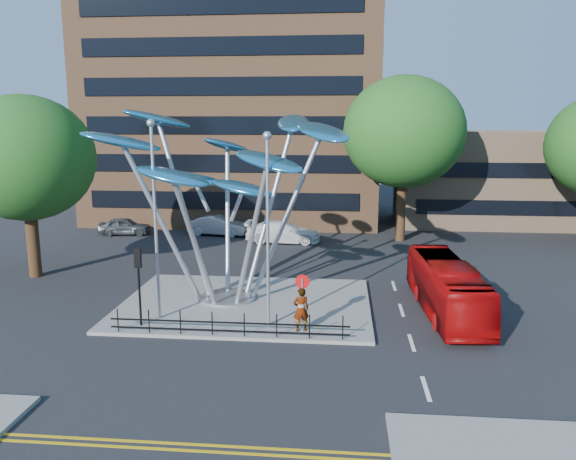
# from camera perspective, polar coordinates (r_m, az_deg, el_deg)

# --- Properties ---
(ground) EXTENTS (120.00, 120.00, 0.00)m
(ground) POSITION_cam_1_polar(r_m,az_deg,el_deg) (22.04, -4.35, -12.70)
(ground) COLOR black
(ground) RESTS_ON ground
(traffic_island) EXTENTS (12.00, 9.00, 0.15)m
(traffic_island) POSITION_cam_1_polar(r_m,az_deg,el_deg) (27.70, -4.30, -7.49)
(traffic_island) COLOR slate
(traffic_island) RESTS_ON ground
(double_yellow_near) EXTENTS (40.00, 0.12, 0.01)m
(double_yellow_near) POSITION_cam_1_polar(r_m,az_deg,el_deg) (16.83, -8.03, -20.84)
(double_yellow_near) COLOR gold
(double_yellow_near) RESTS_ON ground
(double_yellow_far) EXTENTS (40.00, 0.12, 0.01)m
(double_yellow_far) POSITION_cam_1_polar(r_m,az_deg,el_deg) (16.59, -8.29, -21.38)
(double_yellow_far) COLOR gold
(double_yellow_far) RESTS_ON ground
(brick_tower) EXTENTS (25.00, 15.00, 30.00)m
(brick_tower) POSITION_cam_1_polar(r_m,az_deg,el_deg) (53.09, -5.19, 17.65)
(brick_tower) COLOR brown
(brick_tower) RESTS_ON ground
(low_building_near) EXTENTS (15.00, 8.00, 8.00)m
(low_building_near) POSITION_cam_1_polar(r_m,az_deg,el_deg) (51.63, 19.46, 5.02)
(low_building_near) COLOR tan
(low_building_near) RESTS_ON ground
(tree_right) EXTENTS (8.80, 8.80, 12.11)m
(tree_right) POSITION_cam_1_polar(r_m,az_deg,el_deg) (42.11, 11.70, 9.71)
(tree_right) COLOR black
(tree_right) RESTS_ON ground
(tree_left) EXTENTS (7.60, 7.60, 10.32)m
(tree_left) POSITION_cam_1_polar(r_m,az_deg,el_deg) (34.69, -25.10, 6.60)
(tree_left) COLOR black
(tree_left) RESTS_ON ground
(leaf_sculpture) EXTENTS (12.72, 9.54, 9.51)m
(leaf_sculpture) POSITION_cam_1_polar(r_m,az_deg,el_deg) (27.21, -6.50, 6.78)
(leaf_sculpture) COLOR #9EA0A5
(leaf_sculpture) RESTS_ON traffic_island
(street_lamp_left) EXTENTS (0.36, 0.36, 8.80)m
(street_lamp_left) POSITION_cam_1_polar(r_m,az_deg,el_deg) (24.96, -13.40, 2.66)
(street_lamp_left) COLOR #9EA0A5
(street_lamp_left) RESTS_ON traffic_island
(street_lamp_right) EXTENTS (0.36, 0.36, 8.30)m
(street_lamp_right) POSITION_cam_1_polar(r_m,az_deg,el_deg) (23.37, -2.08, 1.76)
(street_lamp_right) COLOR #9EA0A5
(street_lamp_right) RESTS_ON traffic_island
(traffic_light_island) EXTENTS (0.28, 0.18, 3.42)m
(traffic_light_island) POSITION_cam_1_polar(r_m,az_deg,el_deg) (24.74, -14.96, -3.97)
(traffic_light_island) COLOR black
(traffic_light_island) RESTS_ON traffic_island
(no_entry_sign_island) EXTENTS (0.60, 0.10, 2.45)m
(no_entry_sign_island) POSITION_cam_1_polar(r_m,az_deg,el_deg) (23.52, 1.47, -6.40)
(no_entry_sign_island) COLOR #9EA0A5
(no_entry_sign_island) RESTS_ON traffic_island
(pedestrian_railing_front) EXTENTS (10.00, 0.06, 1.00)m
(pedestrian_railing_front) POSITION_cam_1_polar(r_m,az_deg,el_deg) (23.56, -6.10, -9.68)
(pedestrian_railing_front) COLOR black
(pedestrian_railing_front) RESTS_ON traffic_island
(red_bus) EXTENTS (2.63, 9.09, 2.50)m
(red_bus) POSITION_cam_1_polar(r_m,az_deg,el_deg) (27.27, 15.79, -5.59)
(red_bus) COLOR #9B0707
(red_bus) RESTS_ON ground
(pedestrian) EXTENTS (0.79, 0.64, 1.88)m
(pedestrian) POSITION_cam_1_polar(r_m,az_deg,el_deg) (23.73, 1.33, -8.07)
(pedestrian) COLOR gray
(pedestrian) RESTS_ON traffic_island
(parked_car_left) EXTENTS (4.23, 2.16, 1.38)m
(parked_car_left) POSITION_cam_1_polar(r_m,az_deg,el_deg) (46.00, -16.26, 0.37)
(parked_car_left) COLOR #414448
(parked_car_left) RESTS_ON ground
(parked_car_mid) EXTENTS (4.87, 2.26, 1.55)m
(parked_car_mid) POSITION_cam_1_polar(r_m,az_deg,el_deg) (44.33, -7.08, 0.46)
(parked_car_mid) COLOR #A5A8AD
(parked_car_mid) RESTS_ON ground
(parked_car_right) EXTENTS (5.49, 2.26, 1.59)m
(parked_car_right) POSITION_cam_1_polar(r_m,az_deg,el_deg) (41.37, -0.52, -0.19)
(parked_car_right) COLOR white
(parked_car_right) RESTS_ON ground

